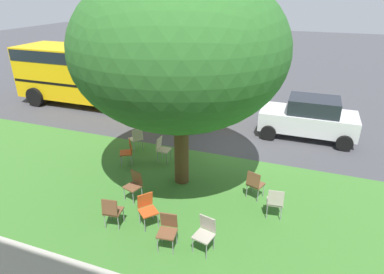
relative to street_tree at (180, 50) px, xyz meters
name	(u,v)px	position (x,y,z in m)	size (l,w,h in m)	color
ground	(222,153)	(-0.68, -2.31, -4.04)	(80.00, 80.00, 0.00)	#424247
grass_verge	(193,201)	(-0.68, 0.89, -4.04)	(48.00, 6.00, 0.01)	#3D752D
street_tree	(180,50)	(0.00, 0.00, 0.00)	(5.75, 5.75, 6.18)	brown
chair_0	(205,232)	(-1.60, 2.59, -3.53)	(0.50, 0.50, 0.88)	#ADA393
chair_1	(168,229)	(-0.76, 2.78, -3.53)	(0.47, 0.47, 0.88)	brown
chair_2	(136,137)	(2.37, -1.43, -3.53)	(0.58, 0.57, 0.88)	beige
chair_3	(162,148)	(1.12, -0.98, -3.53)	(0.43, 0.42, 0.88)	beige
chair_4	(112,210)	(0.82, 2.63, -3.53)	(0.48, 0.48, 0.88)	brown
chair_5	(275,201)	(-2.95, 0.85, -3.53)	(0.47, 0.47, 0.88)	#ADA393
chair_6	(255,183)	(-2.29, 0.16, -3.53)	(0.53, 0.53, 0.88)	brown
chair_7	(147,207)	(0.05, 2.24, -3.53)	(0.59, 0.59, 0.88)	#C64C1E
chair_8	(128,150)	(2.12, -0.38, -3.53)	(0.57, 0.57, 0.88)	#C64C1E
chair_9	(134,183)	(0.90, 1.36, -3.53)	(0.52, 0.52, 0.88)	brown
parked_car	(309,117)	(-3.53, -4.90, -3.21)	(3.70, 1.92, 1.65)	silver
school_bus	(114,73)	(5.69, -5.39, -2.28)	(10.40, 2.80, 2.88)	yellow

